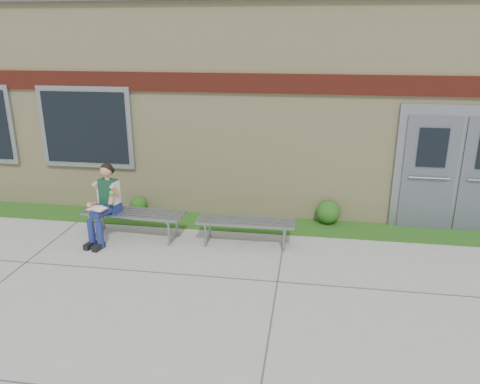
# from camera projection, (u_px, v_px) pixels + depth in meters

# --- Properties ---
(ground) EXTENTS (80.00, 80.00, 0.00)m
(ground) POSITION_uv_depth(u_px,v_px,m) (203.00, 294.00, 6.52)
(ground) COLOR #9E9E99
(ground) RESTS_ON ground
(grass_strip) EXTENTS (16.00, 0.80, 0.02)m
(grass_strip) POSITION_uv_depth(u_px,v_px,m) (234.00, 223.00, 8.95)
(grass_strip) COLOR #134412
(grass_strip) RESTS_ON ground
(school_building) EXTENTS (16.20, 6.22, 4.20)m
(school_building) POSITION_uv_depth(u_px,v_px,m) (256.00, 92.00, 11.45)
(school_building) COLOR beige
(school_building) RESTS_ON ground
(bench_left) EXTENTS (1.83, 0.60, 0.47)m
(bench_left) POSITION_uv_depth(u_px,v_px,m) (134.00, 218.00, 8.26)
(bench_left) COLOR gray
(bench_left) RESTS_ON ground
(bench_right) EXTENTS (1.67, 0.48, 0.43)m
(bench_right) POSITION_uv_depth(u_px,v_px,m) (246.00, 226.00, 7.98)
(bench_right) COLOR gray
(bench_right) RESTS_ON ground
(girl) EXTENTS (0.50, 0.85, 1.36)m
(girl) POSITION_uv_depth(u_px,v_px,m) (105.00, 201.00, 8.02)
(girl) COLOR navy
(girl) RESTS_ON ground
(shrub_mid) EXTENTS (0.33, 0.33, 0.33)m
(shrub_mid) POSITION_uv_depth(u_px,v_px,m) (139.00, 204.00, 9.41)
(shrub_mid) COLOR #134412
(shrub_mid) RESTS_ON grass_strip
(shrub_east) EXTENTS (0.46, 0.46, 0.46)m
(shrub_east) POSITION_uv_depth(u_px,v_px,m) (328.00, 212.00, 8.85)
(shrub_east) COLOR #134412
(shrub_east) RESTS_ON grass_strip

